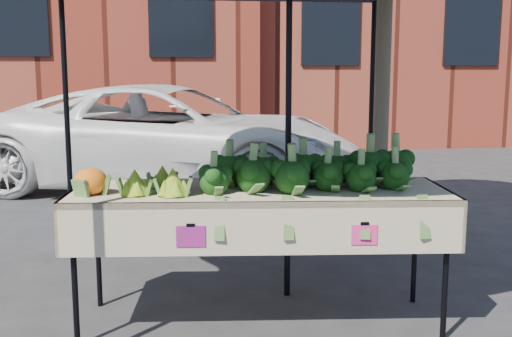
# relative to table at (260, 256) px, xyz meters

# --- Properties ---
(ground) EXTENTS (90.00, 90.00, 0.00)m
(ground) POSITION_rel_table_xyz_m (0.06, 0.04, -0.45)
(ground) COLOR #28282A
(table) EXTENTS (2.46, 1.01, 0.90)m
(table) POSITION_rel_table_xyz_m (0.00, 0.00, 0.00)
(table) COLOR #C7B794
(table) RESTS_ON ground
(canopy) EXTENTS (3.16, 3.16, 2.74)m
(canopy) POSITION_rel_table_xyz_m (-0.08, 0.55, 0.92)
(canopy) COLOR black
(canopy) RESTS_ON ground
(broccoli_heap) EXTENTS (1.49, 0.59, 0.28)m
(broccoli_heap) POSITION_rel_table_xyz_m (0.32, 0.03, 0.59)
(broccoli_heap) COLOR black
(broccoli_heap) RESTS_ON table
(romanesco_cluster) EXTENTS (0.45, 0.49, 0.22)m
(romanesco_cluster) POSITION_rel_table_xyz_m (-0.67, -0.01, 0.56)
(romanesco_cluster) COLOR #AAC02B
(romanesco_cluster) RESTS_ON table
(cauliflower_pair) EXTENTS (0.22, 0.22, 0.20)m
(cauliflower_pair) POSITION_rel_table_xyz_m (-1.05, -0.05, 0.55)
(cauliflower_pair) COLOR orange
(cauliflower_pair) RESTS_ON table
(street_tree) EXTENTS (2.09, 2.09, 4.12)m
(street_tree) POSITION_rel_table_xyz_m (1.34, 1.61, 1.61)
(street_tree) COLOR #1E4C14
(street_tree) RESTS_ON ground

